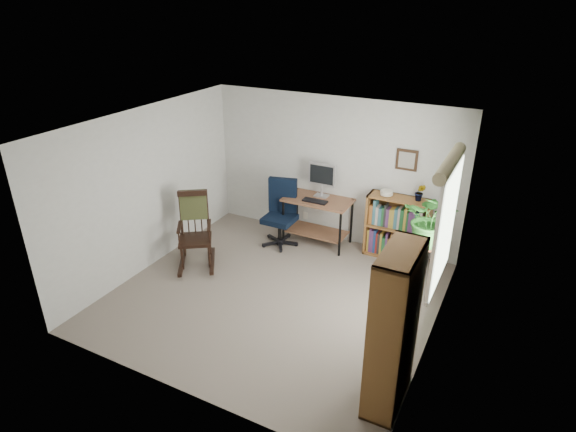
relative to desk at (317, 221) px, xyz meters
The scene contains 18 objects.
floor 1.75m from the desk, 85.79° to the right, with size 4.20×4.00×0.00m, color gray.
ceiling 2.63m from the desk, 85.79° to the right, with size 4.20×4.00×0.00m, color silver.
wall_back 0.87m from the desk, 67.36° to the left, with size 4.20×0.00×2.40m, color silver.
wall_front 3.79m from the desk, 88.06° to the right, with size 4.20×0.00×2.40m, color silver.
wall_left 2.73m from the desk, 139.28° to the right, with size 0.00×4.00×2.40m, color silver.
wall_right 2.91m from the desk, 37.38° to the right, with size 0.00×4.00×2.40m, color silver.
window 2.78m from the desk, 32.65° to the right, with size 0.12×1.20×1.50m, color silver, non-canonical shape.
desk is the anchor object (origin of this frame).
monitor 0.69m from the desk, 90.00° to the left, with size 0.46×0.16×0.56m, color #BDBCC1, non-canonical shape.
keyboard 0.42m from the desk, 90.00° to the right, with size 0.40×0.15×0.03m, color black.
office_chair 0.65m from the desk, 145.49° to the right, with size 0.61×0.61×1.11m, color black, non-canonical shape.
rocking_chair 2.03m from the desk, 131.95° to the right, with size 0.60×1.00×1.16m, color black, non-canonical shape.
low_bookshelf 1.31m from the desk, ahead, with size 0.96×0.32×1.02m, color brown, non-canonical shape.
tall_bookshelf 3.51m from the desk, 53.93° to the right, with size 0.33×0.76×1.75m, color brown, non-canonical shape.
plant_stand 2.06m from the desk, 20.90° to the right, with size 0.23×0.23×0.84m, color black, non-canonical shape.
spider_plant 2.34m from the desk, 20.90° to the right, with size 1.69×1.88×1.46m, color #286824.
potted_plant_small 1.72m from the desk, ahead, with size 0.13×0.24×0.11m, color #286824.
framed_picture 1.77m from the desk, 11.77° to the left, with size 0.32×0.04×0.32m, color black, non-canonical shape.
Camera 1 is at (2.72, -4.88, 3.83)m, focal length 30.00 mm.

